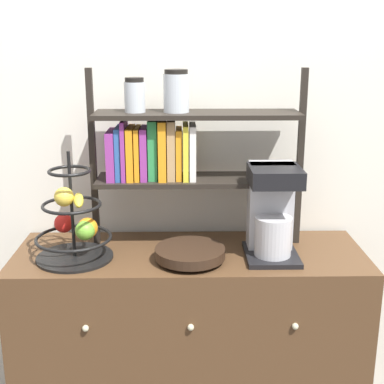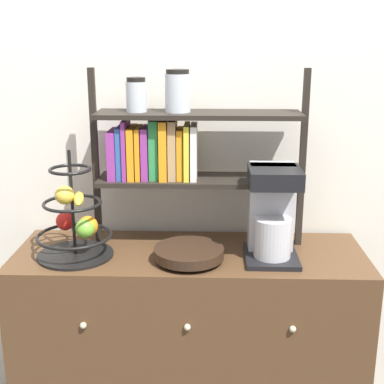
# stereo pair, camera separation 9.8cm
# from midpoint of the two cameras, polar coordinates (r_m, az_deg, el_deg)

# --- Properties ---
(wall_back) EXTENTS (7.00, 0.05, 2.60)m
(wall_back) POSITION_cam_midpoint_polar(r_m,az_deg,el_deg) (2.20, 1.29, 7.16)
(wall_back) COLOR silver
(wall_back) RESTS_ON ground_plane
(sideboard) EXTENTS (1.34, 0.47, 0.85)m
(sideboard) POSITION_cam_midpoint_polar(r_m,az_deg,el_deg) (2.25, 1.06, -16.52)
(sideboard) COLOR #4C331E
(sideboard) RESTS_ON ground_plane
(coffee_maker) EXTENTS (0.19, 0.24, 0.35)m
(coffee_maker) POSITION_cam_midpoint_polar(r_m,az_deg,el_deg) (1.99, 9.94, -2.14)
(coffee_maker) COLOR black
(coffee_maker) RESTS_ON sideboard
(fruit_stand) EXTENTS (0.28, 0.28, 0.41)m
(fruit_stand) POSITION_cam_midpoint_polar(r_m,az_deg,el_deg) (2.01, -11.02, -3.27)
(fruit_stand) COLOR black
(fruit_stand) RESTS_ON sideboard
(wooden_bowl) EXTENTS (0.26, 0.26, 0.05)m
(wooden_bowl) POSITION_cam_midpoint_polar(r_m,az_deg,el_deg) (1.97, 1.07, -6.56)
(wooden_bowl) COLOR black
(wooden_bowl) RESTS_ON sideboard
(shelf_hutch) EXTENTS (0.82, 0.20, 0.68)m
(shelf_hutch) POSITION_cam_midpoint_polar(r_m,az_deg,el_deg) (2.04, -0.91, 5.21)
(shelf_hutch) COLOR black
(shelf_hutch) RESTS_ON sideboard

